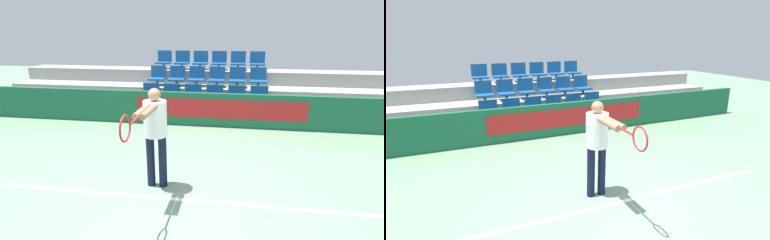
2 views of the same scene
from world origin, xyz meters
The scene contains 25 objects.
ground_plane centered at (0.00, 0.00, 0.00)m, with size 30.00×30.00×0.00m, color gray.
court_baseline centered at (0.00, 0.37, 0.00)m, with size 6.00×0.08×0.01m.
barrier_wall centered at (0.01, 3.96, 0.44)m, with size 12.64×0.14×0.88m.
bleacher_tier_front centered at (0.00, 4.46, 0.20)m, with size 12.24×0.85×0.39m.
bleacher_tier_middle centered at (0.00, 5.32, 0.39)m, with size 12.24×0.85×0.79m.
bleacher_tier_back centered at (0.00, 6.17, 0.59)m, with size 12.24×0.85×1.18m.
stadium_chair_0 centered at (-1.52, 4.58, 0.65)m, with size 0.47×0.44×0.57m.
stadium_chair_1 centered at (-0.91, 4.58, 0.65)m, with size 0.47×0.44×0.57m.
stadium_chair_2 centered at (-0.30, 4.58, 0.65)m, with size 0.47×0.44×0.57m.
stadium_chair_3 centered at (0.30, 4.58, 0.65)m, with size 0.47×0.44×0.57m.
stadium_chair_4 centered at (0.91, 4.58, 0.65)m, with size 0.47×0.44×0.57m.
stadium_chair_5 centered at (1.52, 4.58, 0.65)m, with size 0.47×0.44×0.57m.
stadium_chair_6 centered at (-1.52, 5.44, 1.05)m, with size 0.47×0.44×0.57m.
stadium_chair_7 centered at (-0.91, 5.44, 1.05)m, with size 0.47×0.44×0.57m.
stadium_chair_8 centered at (-0.30, 5.44, 1.05)m, with size 0.47×0.44×0.57m.
stadium_chair_9 centered at (0.30, 5.44, 1.05)m, with size 0.47×0.44×0.57m.
stadium_chair_10 centered at (0.91, 5.44, 1.05)m, with size 0.47×0.44×0.57m.
stadium_chair_11 centered at (1.52, 5.44, 1.05)m, with size 0.47×0.44×0.57m.
stadium_chair_12 centered at (-1.52, 6.29, 1.44)m, with size 0.47×0.44×0.57m.
stadium_chair_13 centered at (-0.91, 6.29, 1.44)m, with size 0.47×0.44×0.57m.
stadium_chair_14 centered at (-0.30, 6.29, 1.44)m, with size 0.47×0.44×0.57m.
stadium_chair_15 centered at (0.30, 6.29, 1.44)m, with size 0.47×0.44×0.57m.
stadium_chair_16 centered at (0.91, 6.29, 1.44)m, with size 0.47×0.44×0.57m.
stadium_chair_17 centered at (1.52, 6.29, 1.44)m, with size 0.47×0.44×0.57m.
tennis_player centered at (-0.30, 0.69, 1.01)m, with size 0.36×1.52×1.61m.
Camera 2 is at (-2.36, -3.29, 2.57)m, focal length 28.00 mm.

